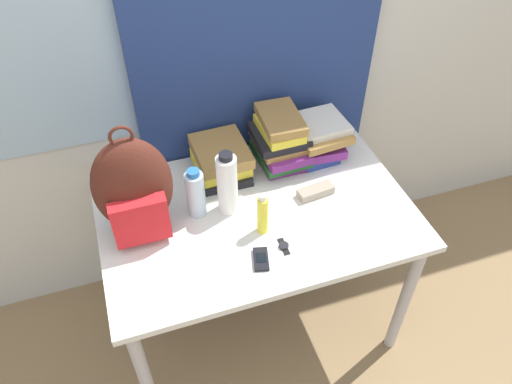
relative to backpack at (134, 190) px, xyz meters
The scene contains 13 objects.
wall_back 0.68m from the backpack, 44.88° to the left, with size 6.00×0.06×2.50m.
curtain_blue 0.76m from the backpack, 32.62° to the left, with size 1.04×0.04×2.50m.
desk 0.53m from the backpack, ahead, with size 1.23×0.81×0.76m.
backpack is the anchor object (origin of this frame).
book_stack_left 0.44m from the backpack, 28.42° to the left, with size 0.22×0.26×0.14m.
book_stack_center 0.67m from the backpack, 17.35° to the left, with size 0.22×0.28×0.24m.
book_stack_right 0.84m from the backpack, 13.95° to the left, with size 0.24×0.27×0.18m.
water_bottle 0.24m from the backpack, ahead, with size 0.07×0.07×0.22m.
sports_bottle 0.35m from the backpack, ahead, with size 0.08×0.08×0.28m.
sunscreen_bottle 0.47m from the backpack, 20.37° to the right, with size 0.04×0.04×0.19m.
cell_phone 0.52m from the backpack, 38.07° to the right, with size 0.08×0.11×0.02m.
sunglasses_case 0.73m from the backpack, ahead, with size 0.16×0.07×0.04m.
wristwatch 0.58m from the backpack, 28.76° to the right, with size 0.04×0.08×0.01m.
Camera 1 is at (-0.44, -0.90, 2.18)m, focal length 35.00 mm.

